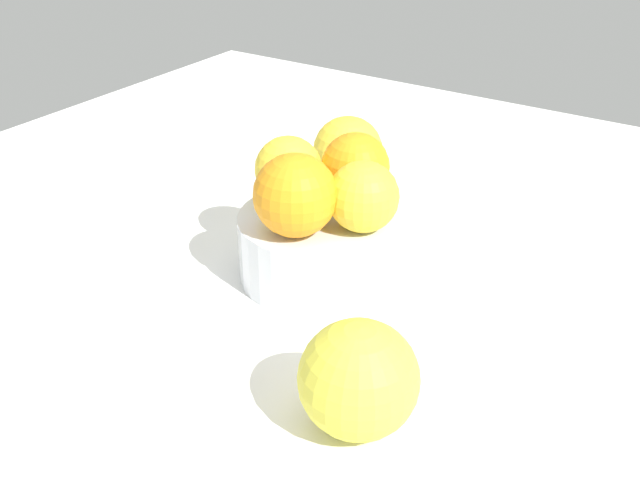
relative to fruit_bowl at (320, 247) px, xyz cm
name	(u,v)px	position (x,y,z in cm)	size (l,w,h in cm)	color
ground_plane	(320,284)	(0.00, 0.00, -3.84)	(110.00, 110.00, 2.00)	white
fruit_bowl	(320,247)	(0.00, 0.00, 0.00)	(14.51, 14.51, 5.93)	silver
orange_in_bowl_0	(295,195)	(3.69, -0.06, 6.59)	(7.00, 7.00, 7.00)	orange
orange_in_bowl_1	(288,169)	(-1.14, -4.12, 6.12)	(6.05, 6.05, 6.05)	yellow
orange_in_bowl_2	(364,196)	(-0.06, 4.29, 6.12)	(6.04, 6.04, 6.04)	yellow
orange_in_bowl_3	(355,167)	(-4.83, 0.62, 6.19)	(6.19, 6.19, 6.19)	orange
orange_loose_0	(348,151)	(-18.28, -8.31, 1.06)	(7.80, 7.80, 7.80)	yellow
orange_loose_1	(359,379)	(15.25, 13.07, 1.25)	(8.17, 8.17, 8.17)	yellow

